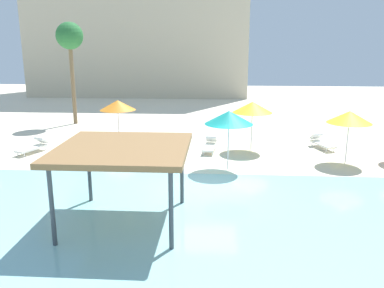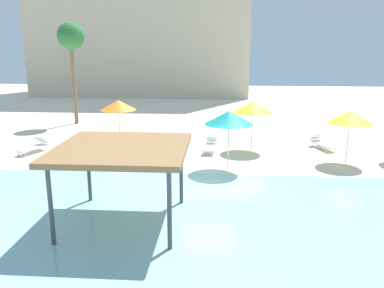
{
  "view_description": "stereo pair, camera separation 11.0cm",
  "coord_description": "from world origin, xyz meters",
  "px_view_note": "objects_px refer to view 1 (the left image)",
  "views": [
    {
      "loc": [
        0.36,
        -15.98,
        5.87
      ],
      "look_at": [
        -0.79,
        2.0,
        1.3
      ],
      "focal_mm": 37.85,
      "sensor_mm": 36.0,
      "label": 1
    },
    {
      "loc": [
        0.47,
        -15.97,
        5.87
      ],
      "look_at": [
        -0.79,
        2.0,
        1.3
      ],
      "focal_mm": 37.85,
      "sensor_mm": 36.0,
      "label": 2
    }
  ],
  "objects_px": {
    "beach_umbrella_yellow_1": "(252,107)",
    "lounge_chair_1": "(321,142)",
    "palm_tree_0": "(70,39)",
    "lounge_chair_4": "(34,147)",
    "lounge_chair_3": "(210,145)",
    "beach_umbrella_yellow_3": "(350,117)",
    "beach_umbrella_teal_5": "(229,118)",
    "beach_umbrella_orange_0": "(118,105)",
    "shade_pavilion": "(123,151)"
  },
  "relations": [
    {
      "from": "beach_umbrella_orange_0",
      "to": "beach_umbrella_teal_5",
      "type": "height_order",
      "value": "beach_umbrella_teal_5"
    },
    {
      "from": "lounge_chair_3",
      "to": "beach_umbrella_yellow_3",
      "type": "bearing_deg",
      "value": 80.71
    },
    {
      "from": "lounge_chair_1",
      "to": "lounge_chair_3",
      "type": "relative_size",
      "value": 1.02
    },
    {
      "from": "beach_umbrella_teal_5",
      "to": "beach_umbrella_yellow_3",
      "type": "bearing_deg",
      "value": 13.64
    },
    {
      "from": "beach_umbrella_yellow_3",
      "to": "lounge_chair_1",
      "type": "bearing_deg",
      "value": 99.75
    },
    {
      "from": "shade_pavilion",
      "to": "beach_umbrella_teal_5",
      "type": "xyz_separation_m",
      "value": [
        3.52,
        6.04,
        0.02
      ]
    },
    {
      "from": "lounge_chair_4",
      "to": "lounge_chair_1",
      "type": "bearing_deg",
      "value": 119.45
    },
    {
      "from": "beach_umbrella_teal_5",
      "to": "lounge_chair_1",
      "type": "bearing_deg",
      "value": 38.71
    },
    {
      "from": "beach_umbrella_teal_5",
      "to": "palm_tree_0",
      "type": "bearing_deg",
      "value": 136.64
    },
    {
      "from": "shade_pavilion",
      "to": "beach_umbrella_yellow_1",
      "type": "height_order",
      "value": "beach_umbrella_yellow_1"
    },
    {
      "from": "beach_umbrella_yellow_3",
      "to": "beach_umbrella_teal_5",
      "type": "xyz_separation_m",
      "value": [
        -5.88,
        -1.43,
        0.17
      ]
    },
    {
      "from": "shade_pavilion",
      "to": "beach_umbrella_orange_0",
      "type": "bearing_deg",
      "value": 104.68
    },
    {
      "from": "lounge_chair_4",
      "to": "beach_umbrella_orange_0",
      "type": "bearing_deg",
      "value": 147.02
    },
    {
      "from": "shade_pavilion",
      "to": "lounge_chair_1",
      "type": "height_order",
      "value": "shade_pavilion"
    },
    {
      "from": "beach_umbrella_orange_0",
      "to": "beach_umbrella_yellow_3",
      "type": "xyz_separation_m",
      "value": [
        12.32,
        -3.69,
        0.1
      ]
    },
    {
      "from": "shade_pavilion",
      "to": "beach_umbrella_yellow_1",
      "type": "bearing_deg",
      "value": 63.11
    },
    {
      "from": "shade_pavilion",
      "to": "beach_umbrella_orange_0",
      "type": "xyz_separation_m",
      "value": [
        -2.92,
        11.16,
        -0.26
      ]
    },
    {
      "from": "beach_umbrella_orange_0",
      "to": "palm_tree_0",
      "type": "distance_m",
      "value": 7.92
    },
    {
      "from": "shade_pavilion",
      "to": "lounge_chair_4",
      "type": "bearing_deg",
      "value": 129.72
    },
    {
      "from": "beach_umbrella_yellow_3",
      "to": "beach_umbrella_teal_5",
      "type": "distance_m",
      "value": 6.05
    },
    {
      "from": "beach_umbrella_orange_0",
      "to": "beach_umbrella_teal_5",
      "type": "relative_size",
      "value": 0.9
    },
    {
      "from": "shade_pavilion",
      "to": "beach_umbrella_teal_5",
      "type": "relative_size",
      "value": 1.49
    },
    {
      "from": "beach_umbrella_yellow_1",
      "to": "lounge_chair_4",
      "type": "relative_size",
      "value": 1.37
    },
    {
      "from": "beach_umbrella_teal_5",
      "to": "beach_umbrella_orange_0",
      "type": "bearing_deg",
      "value": 141.53
    },
    {
      "from": "beach_umbrella_teal_5",
      "to": "lounge_chair_4",
      "type": "height_order",
      "value": "beach_umbrella_teal_5"
    },
    {
      "from": "beach_umbrella_orange_0",
      "to": "beach_umbrella_yellow_1",
      "type": "distance_m",
      "value": 7.96
    },
    {
      "from": "palm_tree_0",
      "to": "lounge_chair_4",
      "type": "bearing_deg",
      "value": -86.44
    },
    {
      "from": "shade_pavilion",
      "to": "lounge_chair_1",
      "type": "xyz_separation_m",
      "value": [
        8.9,
        10.35,
        -2.14
      ]
    },
    {
      "from": "beach_umbrella_yellow_1",
      "to": "lounge_chair_3",
      "type": "xyz_separation_m",
      "value": [
        -2.27,
        -0.37,
        -2.08
      ]
    },
    {
      "from": "shade_pavilion",
      "to": "palm_tree_0",
      "type": "bearing_deg",
      "value": 114.44
    },
    {
      "from": "beach_umbrella_yellow_3",
      "to": "beach_umbrella_orange_0",
      "type": "bearing_deg",
      "value": 163.31
    },
    {
      "from": "lounge_chair_1",
      "to": "palm_tree_0",
      "type": "bearing_deg",
      "value": -129.13
    },
    {
      "from": "lounge_chair_4",
      "to": "beach_umbrella_teal_5",
      "type": "bearing_deg",
      "value": 99.78
    },
    {
      "from": "beach_umbrella_yellow_1",
      "to": "lounge_chair_1",
      "type": "relative_size",
      "value": 1.37
    },
    {
      "from": "beach_umbrella_orange_0",
      "to": "palm_tree_0",
      "type": "bearing_deg",
      "value": 130.83
    },
    {
      "from": "lounge_chair_1",
      "to": "beach_umbrella_yellow_1",
      "type": "bearing_deg",
      "value": -98.79
    },
    {
      "from": "shade_pavilion",
      "to": "palm_tree_0",
      "type": "distance_m",
      "value": 18.37
    },
    {
      "from": "beach_umbrella_orange_0",
      "to": "lounge_chair_4",
      "type": "height_order",
      "value": "beach_umbrella_orange_0"
    },
    {
      "from": "palm_tree_0",
      "to": "lounge_chair_3",
      "type": "bearing_deg",
      "value": -35.31
    },
    {
      "from": "beach_umbrella_teal_5",
      "to": "lounge_chair_3",
      "type": "bearing_deg",
      "value": 105.64
    },
    {
      "from": "beach_umbrella_yellow_1",
      "to": "lounge_chair_1",
      "type": "bearing_deg",
      "value": 10.04
    },
    {
      "from": "shade_pavilion",
      "to": "lounge_chair_4",
      "type": "relative_size",
      "value": 2.1
    },
    {
      "from": "beach_umbrella_orange_0",
      "to": "beach_umbrella_teal_5",
      "type": "distance_m",
      "value": 8.24
    },
    {
      "from": "shade_pavilion",
      "to": "palm_tree_0",
      "type": "height_order",
      "value": "palm_tree_0"
    },
    {
      "from": "lounge_chair_1",
      "to": "lounge_chair_3",
      "type": "bearing_deg",
      "value": -99.04
    },
    {
      "from": "shade_pavilion",
      "to": "beach_umbrella_yellow_3",
      "type": "height_order",
      "value": "shade_pavilion"
    },
    {
      "from": "shade_pavilion",
      "to": "lounge_chair_1",
      "type": "distance_m",
      "value": 13.82
    },
    {
      "from": "beach_umbrella_teal_5",
      "to": "lounge_chair_3",
      "type": "xyz_separation_m",
      "value": [
        -0.9,
        3.23,
        -2.16
      ]
    },
    {
      "from": "shade_pavilion",
      "to": "beach_umbrella_yellow_3",
      "type": "distance_m",
      "value": 12.0
    },
    {
      "from": "beach_umbrella_teal_5",
      "to": "palm_tree_0",
      "type": "height_order",
      "value": "palm_tree_0"
    }
  ]
}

